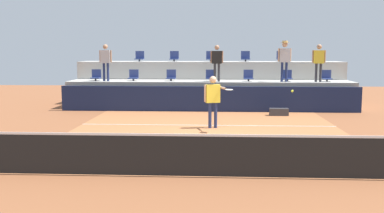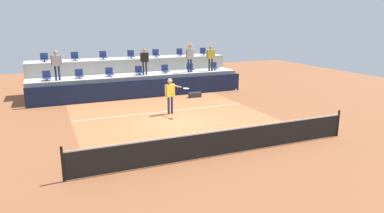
% 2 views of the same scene
% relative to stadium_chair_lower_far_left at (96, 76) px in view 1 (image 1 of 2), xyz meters
% --- Properties ---
extents(ground_plane, '(40.00, 40.00, 0.00)m').
position_rel_stadium_chair_lower_far_left_xyz_m(ground_plane, '(5.30, -7.23, -1.46)').
color(ground_plane, brown).
extents(court_inner_paint, '(9.00, 10.00, 0.01)m').
position_rel_stadium_chair_lower_far_left_xyz_m(court_inner_paint, '(5.30, -6.23, -1.46)').
color(court_inner_paint, '#A36038').
rests_on(court_inner_paint, ground_plane).
extents(court_service_line, '(9.00, 0.06, 0.00)m').
position_rel_stadium_chair_lower_far_left_xyz_m(court_service_line, '(5.30, -4.83, -1.46)').
color(court_service_line, silver).
rests_on(court_service_line, ground_plane).
extents(tennis_net, '(10.48, 0.08, 1.07)m').
position_rel_stadium_chair_lower_far_left_xyz_m(tennis_net, '(5.30, -11.23, -0.97)').
color(tennis_net, black).
rests_on(tennis_net, ground_plane).
extents(sponsor_backboard, '(13.00, 0.16, 1.10)m').
position_rel_stadium_chair_lower_far_left_xyz_m(sponsor_backboard, '(5.30, -1.23, -0.91)').
color(sponsor_backboard, '#141E42').
rests_on(sponsor_backboard, ground_plane).
extents(seating_tier_lower, '(13.00, 1.80, 1.25)m').
position_rel_stadium_chair_lower_far_left_xyz_m(seating_tier_lower, '(5.30, 0.07, -0.84)').
color(seating_tier_lower, '#ADAAA3').
rests_on(seating_tier_lower, ground_plane).
extents(seating_tier_upper, '(13.00, 1.80, 2.10)m').
position_rel_stadium_chair_lower_far_left_xyz_m(seating_tier_upper, '(5.30, 1.87, -0.41)').
color(seating_tier_upper, '#ADAAA3').
rests_on(seating_tier_upper, ground_plane).
extents(stadium_chair_lower_far_left, '(0.44, 0.40, 0.52)m').
position_rel_stadium_chair_lower_far_left_xyz_m(stadium_chair_lower_far_left, '(0.00, 0.00, 0.00)').
color(stadium_chair_lower_far_left, '#2D2D33').
rests_on(stadium_chair_lower_far_left, seating_tier_lower).
extents(stadium_chair_lower_left, '(0.44, 0.40, 0.52)m').
position_rel_stadium_chair_lower_far_left_xyz_m(stadium_chair_lower_left, '(1.77, 0.00, 0.00)').
color(stadium_chair_lower_left, '#2D2D33').
rests_on(stadium_chair_lower_left, seating_tier_lower).
extents(stadium_chair_lower_mid_left, '(0.44, 0.40, 0.52)m').
position_rel_stadium_chair_lower_far_left_xyz_m(stadium_chair_lower_mid_left, '(3.52, 0.00, 0.00)').
color(stadium_chair_lower_mid_left, '#2D2D33').
rests_on(stadium_chair_lower_mid_left, seating_tier_lower).
extents(stadium_chair_lower_center, '(0.44, 0.40, 0.52)m').
position_rel_stadium_chair_lower_far_left_xyz_m(stadium_chair_lower_center, '(5.35, 0.00, 0.00)').
color(stadium_chair_lower_center, '#2D2D33').
rests_on(stadium_chair_lower_center, seating_tier_lower).
extents(stadium_chair_lower_mid_right, '(0.44, 0.40, 0.52)m').
position_rel_stadium_chair_lower_far_left_xyz_m(stadium_chair_lower_mid_right, '(7.08, 0.00, 0.00)').
color(stadium_chair_lower_mid_right, '#2D2D33').
rests_on(stadium_chair_lower_mid_right, seating_tier_lower).
extents(stadium_chair_lower_right, '(0.44, 0.40, 0.52)m').
position_rel_stadium_chair_lower_far_left_xyz_m(stadium_chair_lower_right, '(8.84, 0.00, 0.00)').
color(stadium_chair_lower_right, '#2D2D33').
rests_on(stadium_chair_lower_right, seating_tier_lower).
extents(stadium_chair_lower_far_right, '(0.44, 0.40, 0.52)m').
position_rel_stadium_chair_lower_far_left_xyz_m(stadium_chair_lower_far_right, '(10.61, 0.00, 0.00)').
color(stadium_chair_lower_far_right, '#2D2D33').
rests_on(stadium_chair_lower_far_right, seating_tier_lower).
extents(stadium_chair_upper_far_left, '(0.44, 0.40, 0.52)m').
position_rel_stadium_chair_lower_far_left_xyz_m(stadium_chair_upper_far_left, '(-0.01, 1.80, 0.85)').
color(stadium_chair_upper_far_left, '#2D2D33').
rests_on(stadium_chair_upper_far_left, seating_tier_upper).
extents(stadium_chair_upper_left, '(0.44, 0.40, 0.52)m').
position_rel_stadium_chair_lower_far_left_xyz_m(stadium_chair_upper_left, '(1.75, 1.80, 0.85)').
color(stadium_chair_upper_left, '#2D2D33').
rests_on(stadium_chair_upper_left, seating_tier_upper).
extents(stadium_chair_upper_mid_left, '(0.44, 0.40, 0.52)m').
position_rel_stadium_chair_lower_far_left_xyz_m(stadium_chair_upper_mid_left, '(3.50, 1.80, 0.85)').
color(stadium_chair_upper_mid_left, '#2D2D33').
rests_on(stadium_chair_upper_mid_left, seating_tier_upper).
extents(stadium_chair_upper_center, '(0.44, 0.40, 0.52)m').
position_rel_stadium_chair_lower_far_left_xyz_m(stadium_chair_upper_center, '(5.32, 1.80, 0.85)').
color(stadium_chair_upper_center, '#2D2D33').
rests_on(stadium_chair_upper_center, seating_tier_upper).
extents(stadium_chair_upper_mid_right, '(0.44, 0.40, 0.52)m').
position_rel_stadium_chair_lower_far_left_xyz_m(stadium_chair_upper_mid_right, '(7.05, 1.80, 0.85)').
color(stadium_chair_upper_mid_right, '#2D2D33').
rests_on(stadium_chair_upper_mid_right, seating_tier_upper).
extents(stadium_chair_upper_right, '(0.44, 0.40, 0.52)m').
position_rel_stadium_chair_lower_far_left_xyz_m(stadium_chair_upper_right, '(8.82, 1.80, 0.85)').
color(stadium_chair_upper_right, '#2D2D33').
rests_on(stadium_chair_upper_right, seating_tier_upper).
extents(stadium_chair_upper_far_right, '(0.44, 0.40, 0.52)m').
position_rel_stadium_chair_lower_far_left_xyz_m(stadium_chair_upper_far_right, '(10.63, 1.80, 0.85)').
color(stadium_chair_upper_far_right, '#2D2D33').
rests_on(stadium_chair_upper_far_right, seating_tier_upper).
extents(tennis_player, '(0.99, 1.17, 1.78)m').
position_rel_stadium_chair_lower_far_left_xyz_m(tennis_player, '(5.51, -5.36, -0.36)').
color(tennis_player, navy).
rests_on(tennis_player, ground_plane).
extents(spectator_in_grey, '(0.59, 0.25, 1.67)m').
position_rel_stadium_chair_lower_far_left_xyz_m(spectator_in_grey, '(0.57, -0.38, 0.79)').
color(spectator_in_grey, navy).
rests_on(spectator_in_grey, seating_tier_lower).
extents(spectator_in_white, '(0.58, 0.24, 1.64)m').
position_rel_stadium_chair_lower_far_left_xyz_m(spectator_in_white, '(5.63, -0.38, 0.77)').
color(spectator_in_white, '#2D2D33').
rests_on(spectator_in_white, seating_tier_lower).
extents(spectator_with_hat, '(0.62, 0.48, 1.83)m').
position_rel_stadium_chair_lower_far_left_xyz_m(spectator_with_hat, '(8.64, -0.38, 0.92)').
color(spectator_with_hat, navy).
rests_on(spectator_with_hat, seating_tier_lower).
extents(spectator_leaning_on_rail, '(0.59, 0.26, 1.67)m').
position_rel_stadium_chair_lower_far_left_xyz_m(spectator_leaning_on_rail, '(10.15, -0.38, 0.79)').
color(spectator_leaning_on_rail, '#2D2D33').
rests_on(spectator_leaning_on_rail, seating_tier_lower).
extents(tennis_ball, '(0.07, 0.07, 0.07)m').
position_rel_stadium_chair_lower_far_left_xyz_m(tennis_ball, '(7.72, -7.88, 0.05)').
color(tennis_ball, '#CCE033').
extents(equipment_bag, '(0.76, 0.28, 0.30)m').
position_rel_stadium_chair_lower_far_left_xyz_m(equipment_bag, '(8.17, -2.29, -1.31)').
color(equipment_bag, '#333338').
rests_on(equipment_bag, ground_plane).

